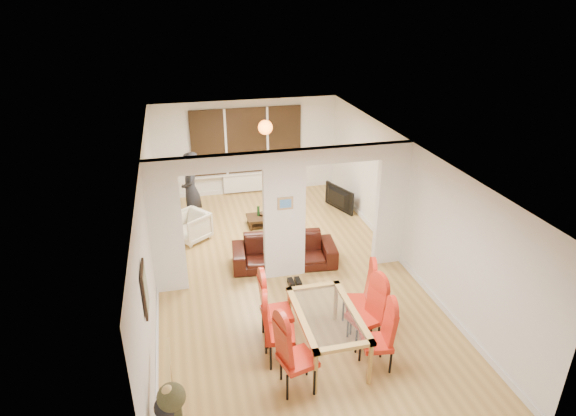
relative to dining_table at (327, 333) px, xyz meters
name	(u,v)px	position (x,y,z in m)	size (l,w,h in m)	color
floor	(284,274)	(-0.11, 2.40, -0.38)	(5.00, 9.00, 0.01)	#B58C49
room_walls	(284,216)	(-0.11, 2.40, 0.92)	(5.00, 9.00, 2.60)	silver
divider_wall	(284,216)	(-0.11, 2.40, 0.92)	(5.00, 0.18, 2.60)	white
bay_window_blinds	(247,141)	(-0.11, 6.84, 1.12)	(3.00, 0.08, 1.80)	black
radiator	(249,183)	(-0.11, 6.80, -0.08)	(1.40, 0.08, 0.50)	white
pendant_light	(265,127)	(0.19, 5.70, 1.77)	(0.36, 0.36, 0.36)	orange
stair_newel	(171,390)	(-2.36, -0.80, 0.17)	(0.40, 1.20, 1.10)	tan
wall_poster	(145,289)	(-2.58, 0.00, 1.22)	(0.04, 0.52, 0.67)	gray
pillar_photo	(285,203)	(-0.11, 2.30, 1.22)	(0.30, 0.03, 0.25)	#4C8CD8
dining_table	(327,333)	(0.00, 0.00, 0.00)	(0.92, 1.63, 0.76)	#B08541
dining_chair_la	(298,355)	(-0.62, -0.59, 0.21)	(0.47, 0.47, 1.18)	red
dining_chair_lb	(280,330)	(-0.74, 0.02, 0.18)	(0.45, 0.45, 1.12)	red
dining_chair_lc	(277,309)	(-0.68, 0.51, 0.21)	(0.47, 0.47, 1.18)	red
dining_chair_ra	(377,338)	(0.62, -0.47, 0.15)	(0.43, 0.43, 1.07)	red
dining_chair_rb	(364,314)	(0.64, 0.08, 0.18)	(0.45, 0.45, 1.13)	red
dining_chair_rc	(359,298)	(0.71, 0.50, 0.18)	(0.45, 0.45, 1.13)	red
sofa	(284,251)	(-0.03, 2.76, -0.07)	(2.12, 0.83, 0.62)	black
armchair	(191,226)	(-1.84, 4.34, -0.05)	(0.73, 0.71, 0.67)	beige
person	(191,190)	(-1.74, 5.09, 0.54)	(0.44, 0.67, 1.84)	black
television	(336,199)	(1.89, 5.10, -0.07)	(0.14, 1.08, 0.62)	black
coffee_table	(269,220)	(0.04, 4.68, -0.26)	(1.05, 0.53, 0.24)	#332111
bottle	(258,211)	(-0.21, 4.73, -0.01)	(0.07, 0.07, 0.27)	#143F19
bowl	(264,214)	(-0.08, 4.74, -0.11)	(0.21, 0.21, 0.05)	#332111
shoes	(295,282)	(-0.01, 1.97, -0.33)	(0.24, 0.26, 0.10)	black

